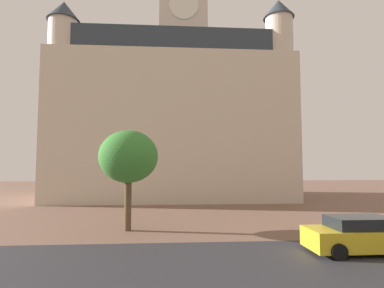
# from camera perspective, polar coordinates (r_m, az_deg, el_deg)

# --- Properties ---
(ground_plane) EXTENTS (120.00, 120.00, 0.00)m
(ground_plane) POSITION_cam_1_polar(r_m,az_deg,el_deg) (12.54, -0.86, -21.05)
(ground_plane) COLOR brown
(street_asphalt_strip) EXTENTS (120.00, 7.75, 0.00)m
(street_asphalt_strip) POSITION_cam_1_polar(r_m,az_deg,el_deg) (11.23, -0.45, -23.09)
(street_asphalt_strip) COLOR #2D2D33
(street_asphalt_strip) RESTS_ON ground_plane
(landmark_building) EXTENTS (25.18, 13.63, 29.53)m
(landmark_building) POSITION_cam_1_polar(r_m,az_deg,el_deg) (35.16, -3.36, 5.24)
(landmark_building) COLOR beige
(landmark_building) RESTS_ON ground_plane
(car_yellow) EXTENTS (4.46, 2.01, 1.50)m
(car_yellow) POSITION_cam_1_polar(r_m,az_deg,el_deg) (14.95, 29.41, -14.89)
(car_yellow) COLOR gold
(car_yellow) RESTS_ON ground_plane
(tree_curb_far) EXTENTS (3.34, 3.34, 5.67)m
(tree_curb_far) POSITION_cam_1_polar(r_m,az_deg,el_deg) (17.48, -11.99, -2.45)
(tree_curb_far) COLOR brown
(tree_curb_far) RESTS_ON ground_plane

